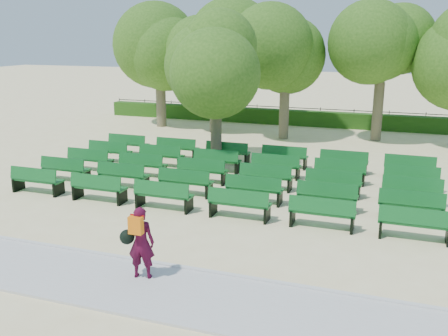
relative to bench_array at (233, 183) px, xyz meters
The scene contains 9 objects.
ground 0.69m from the bench_array, 85.85° to the right, with size 120.00×120.00×0.00m, color beige.
paving 8.08m from the bench_array, 89.65° to the right, with size 30.00×2.20×0.06m, color silver.
curb 6.93m from the bench_array, 89.59° to the right, with size 30.00×0.12×0.10m, color silver.
hedge 13.33m from the bench_array, 89.79° to the left, with size 26.00×0.70×0.90m, color #245215.
fence 13.72m from the bench_array, 89.79° to the left, with size 26.00×0.10×1.02m, color black, non-canonical shape.
tree_line 9.32m from the bench_array, 89.70° to the left, with size 21.80×6.80×7.04m, color #39681B, non-canonical shape.
bench_array is the anchor object (origin of this frame).
tree_among 5.04m from the bench_array, 121.93° to the left, with size 4.09×4.09×5.94m.
person 7.71m from the bench_array, 87.55° to the right, with size 0.82×0.53×1.68m.
Camera 1 is at (5.47, -16.09, 5.39)m, focal length 40.00 mm.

